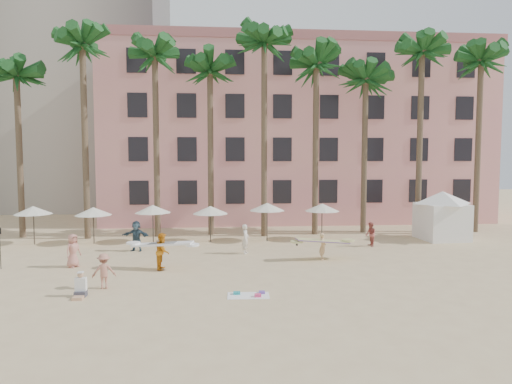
{
  "coord_description": "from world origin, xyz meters",
  "views": [
    {
      "loc": [
        -0.47,
        -19.46,
        5.98
      ],
      "look_at": [
        1.67,
        6.0,
        4.0
      ],
      "focal_mm": 32.0,
      "sensor_mm": 36.0,
      "label": 1
    }
  ],
  "objects_px": {
    "pink_hotel": "(292,137)",
    "cabana": "(442,211)",
    "carrier_yellow": "(323,244)",
    "carrier_white": "(163,250)"
  },
  "relations": [
    {
      "from": "pink_hotel",
      "to": "cabana",
      "type": "relative_size",
      "value": 7.33
    },
    {
      "from": "carrier_yellow",
      "to": "carrier_white",
      "type": "height_order",
      "value": "carrier_white"
    },
    {
      "from": "pink_hotel",
      "to": "cabana",
      "type": "bearing_deg",
      "value": -58.34
    },
    {
      "from": "cabana",
      "to": "carrier_white",
      "type": "distance_m",
      "value": 20.41
    },
    {
      "from": "cabana",
      "to": "carrier_yellow",
      "type": "distance_m",
      "value": 11.64
    },
    {
      "from": "carrier_yellow",
      "to": "pink_hotel",
      "type": "bearing_deg",
      "value": 85.89
    },
    {
      "from": "pink_hotel",
      "to": "carrier_yellow",
      "type": "height_order",
      "value": "pink_hotel"
    },
    {
      "from": "carrier_white",
      "to": "pink_hotel",
      "type": "bearing_deg",
      "value": 63.86
    },
    {
      "from": "pink_hotel",
      "to": "cabana",
      "type": "height_order",
      "value": "pink_hotel"
    },
    {
      "from": "cabana",
      "to": "carrier_white",
      "type": "height_order",
      "value": "cabana"
    }
  ]
}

